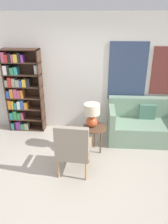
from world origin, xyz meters
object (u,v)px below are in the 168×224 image
at_px(table_lamp, 92,114).
at_px(side_table, 95,130).
at_px(couch, 147,125).
at_px(bookshelf, 20,92).
at_px(armchair, 73,147).

bearing_deg(table_lamp, side_table, -13.31).
bearing_deg(table_lamp, couch, 25.85).
bearing_deg(couch, bookshelf, 174.89).
xyz_separation_m(couch, side_table, (-1.17, -0.61, 0.16)).
relative_size(armchair, couch, 0.58).
xyz_separation_m(couch, table_lamp, (-1.23, -0.60, 0.52)).
distance_m(bookshelf, armchair, 2.21).
height_order(bookshelf, side_table, bookshelf).
distance_m(side_table, table_lamp, 0.36).
relative_size(bookshelf, couch, 1.12).
height_order(bookshelf, couch, bookshelf).
relative_size(armchair, table_lamp, 2.06).
bearing_deg(armchair, side_table, 65.04).
bearing_deg(table_lamp, bookshelf, 153.33).
xyz_separation_m(side_table, table_lamp, (-0.06, 0.01, 0.36)).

